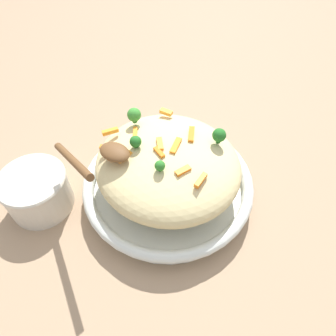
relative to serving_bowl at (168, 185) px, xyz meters
name	(u,v)px	position (x,y,z in m)	size (l,w,h in m)	color
ground_plane	(168,193)	(0.00, 0.00, -0.03)	(2.40, 2.40, 0.00)	#9E7F60
serving_bowl	(168,185)	(0.00, 0.00, 0.00)	(0.33, 0.33, 0.05)	silver
pasta_mound	(168,165)	(0.00, 0.00, 0.06)	(0.27, 0.26, 0.09)	#DBC689
carrot_piece_0	(135,135)	(-0.07, 0.00, 0.10)	(0.04, 0.01, 0.01)	orange
carrot_piece_1	(161,144)	(-0.02, 0.00, 0.11)	(0.03, 0.01, 0.01)	orange
carrot_piece_2	(176,146)	(0.01, 0.01, 0.11)	(0.04, 0.01, 0.01)	orange
carrot_piece_3	(110,131)	(-0.11, -0.02, 0.10)	(0.03, 0.01, 0.01)	orange
carrot_piece_4	(191,134)	(0.02, 0.05, 0.11)	(0.04, 0.01, 0.01)	orange
carrot_piece_5	(124,157)	(-0.06, -0.05, 0.10)	(0.03, 0.01, 0.01)	orange
carrot_piece_6	(166,112)	(-0.06, 0.08, 0.10)	(0.02, 0.01, 0.01)	orange
carrot_piece_7	(159,153)	(-0.01, -0.02, 0.11)	(0.03, 0.01, 0.01)	orange
carrot_piece_8	(109,148)	(-0.09, -0.05, 0.10)	(0.03, 0.01, 0.01)	orange
carrot_piece_9	(201,180)	(0.08, -0.03, 0.10)	(0.03, 0.01, 0.01)	orange
carrot_piece_10	(183,171)	(0.05, -0.03, 0.10)	(0.03, 0.01, 0.01)	orange
broccoli_floret_0	(219,135)	(0.06, 0.07, 0.12)	(0.02, 0.02, 0.03)	#205B1C
broccoli_floret_1	(134,115)	(-0.09, 0.03, 0.12)	(0.03, 0.03, 0.03)	#377928
broccoli_floret_2	(136,142)	(-0.05, -0.02, 0.12)	(0.02, 0.02, 0.03)	#205B1C
broccoli_floret_3	(160,166)	(0.01, -0.05, 0.11)	(0.02, 0.02, 0.02)	#296820
serving_spoon	(101,155)	(-0.08, -0.08, 0.12)	(0.14, 0.12, 0.07)	brown
companion_bowl	(37,190)	(-0.20, -0.15, 0.02)	(0.13, 0.13, 0.08)	beige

